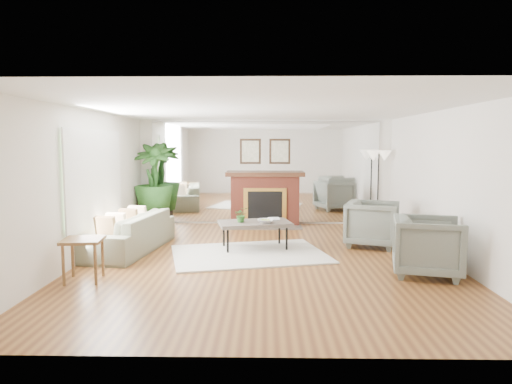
{
  "coord_description": "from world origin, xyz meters",
  "views": [
    {
      "loc": [
        0.0,
        -7.45,
        1.93
      ],
      "look_at": [
        -0.16,
        0.6,
        1.08
      ],
      "focal_mm": 32.0,
      "sensor_mm": 36.0,
      "label": 1
    }
  ],
  "objects_px": {
    "side_table": "(83,245)",
    "fireplace": "(265,198)",
    "potted_ficus": "(154,182)",
    "armchair_front": "(428,246)",
    "armchair_back": "(373,224)",
    "coffee_table": "(255,224)",
    "floor_lamp": "(379,162)",
    "sofa": "(129,232)"
  },
  "relations": [
    {
      "from": "side_table",
      "to": "fireplace",
      "type": "bearing_deg",
      "value": 60.28
    },
    {
      "from": "potted_ficus",
      "to": "side_table",
      "type": "bearing_deg",
      "value": -89.4
    },
    {
      "from": "armchair_front",
      "to": "potted_ficus",
      "type": "height_order",
      "value": "potted_ficus"
    },
    {
      "from": "armchair_back",
      "to": "armchair_front",
      "type": "distance_m",
      "value": 1.95
    },
    {
      "from": "coffee_table",
      "to": "floor_lamp",
      "type": "distance_m",
      "value": 3.8
    },
    {
      "from": "potted_ficus",
      "to": "armchair_back",
      "type": "bearing_deg",
      "value": -23.72
    },
    {
      "from": "side_table",
      "to": "floor_lamp",
      "type": "relative_size",
      "value": 0.34
    },
    {
      "from": "armchair_back",
      "to": "potted_ficus",
      "type": "height_order",
      "value": "potted_ficus"
    },
    {
      "from": "fireplace",
      "to": "sofa",
      "type": "bearing_deg",
      "value": -132.73
    },
    {
      "from": "coffee_table",
      "to": "potted_ficus",
      "type": "relative_size",
      "value": 0.72
    },
    {
      "from": "armchair_back",
      "to": "side_table",
      "type": "bearing_deg",
      "value": 135.9
    },
    {
      "from": "armchair_back",
      "to": "armchair_front",
      "type": "xyz_separation_m",
      "value": [
        0.36,
        -1.91,
        0.01
      ]
    },
    {
      "from": "armchair_front",
      "to": "sofa",
      "type": "bearing_deg",
      "value": 87.28
    },
    {
      "from": "armchair_back",
      "to": "floor_lamp",
      "type": "height_order",
      "value": "floor_lamp"
    },
    {
      "from": "sofa",
      "to": "potted_ficus",
      "type": "relative_size",
      "value": 1.18
    },
    {
      "from": "armchair_back",
      "to": "armchair_front",
      "type": "height_order",
      "value": "armchair_front"
    },
    {
      "from": "armchair_front",
      "to": "potted_ficus",
      "type": "xyz_separation_m",
      "value": [
        -4.99,
        3.95,
        0.61
      ]
    },
    {
      "from": "armchair_back",
      "to": "potted_ficus",
      "type": "relative_size",
      "value": 0.48
    },
    {
      "from": "coffee_table",
      "to": "side_table",
      "type": "distance_m",
      "value": 3.09
    },
    {
      "from": "side_table",
      "to": "floor_lamp",
      "type": "distance_m",
      "value": 6.81
    },
    {
      "from": "armchair_back",
      "to": "side_table",
      "type": "xyz_separation_m",
      "value": [
        -4.58,
        -2.28,
        0.08
      ]
    },
    {
      "from": "sofa",
      "to": "potted_ficus",
      "type": "distance_m",
      "value": 2.6
    },
    {
      "from": "floor_lamp",
      "to": "fireplace",
      "type": "bearing_deg",
      "value": 176.52
    },
    {
      "from": "sofa",
      "to": "armchair_front",
      "type": "xyz_separation_m",
      "value": [
        4.84,
        -1.45,
        0.1
      ]
    },
    {
      "from": "sofa",
      "to": "floor_lamp",
      "type": "xyz_separation_m",
      "value": [
        5.07,
        2.49,
        1.18
      ]
    },
    {
      "from": "fireplace",
      "to": "side_table",
      "type": "xyz_separation_m",
      "value": [
        -2.56,
        -4.48,
        -0.15
      ]
    },
    {
      "from": "coffee_table",
      "to": "armchair_front",
      "type": "relative_size",
      "value": 1.48
    },
    {
      "from": "fireplace",
      "to": "armchair_front",
      "type": "relative_size",
      "value": 2.14
    },
    {
      "from": "coffee_table",
      "to": "fireplace",
      "type": "bearing_deg",
      "value": 85.7
    },
    {
      "from": "sofa",
      "to": "side_table",
      "type": "height_order",
      "value": "sofa"
    },
    {
      "from": "coffee_table",
      "to": "sofa",
      "type": "relative_size",
      "value": 0.61
    },
    {
      "from": "armchair_front",
      "to": "side_table",
      "type": "distance_m",
      "value": 4.96
    },
    {
      "from": "armchair_front",
      "to": "floor_lamp",
      "type": "distance_m",
      "value": 4.1
    },
    {
      "from": "potted_ficus",
      "to": "coffee_table",
      "type": "bearing_deg",
      "value": -44.1
    },
    {
      "from": "fireplace",
      "to": "side_table",
      "type": "height_order",
      "value": "fireplace"
    },
    {
      "from": "floor_lamp",
      "to": "coffee_table",
      "type": "bearing_deg",
      "value": -140.18
    },
    {
      "from": "armchair_front",
      "to": "floor_lamp",
      "type": "relative_size",
      "value": 0.54
    },
    {
      "from": "fireplace",
      "to": "side_table",
      "type": "relative_size",
      "value": 3.38
    },
    {
      "from": "fireplace",
      "to": "armchair_back",
      "type": "bearing_deg",
      "value": -47.22
    },
    {
      "from": "armchair_back",
      "to": "sofa",
      "type": "bearing_deg",
      "value": 115.27
    },
    {
      "from": "fireplace",
      "to": "coffee_table",
      "type": "bearing_deg",
      "value": -94.3
    },
    {
      "from": "fireplace",
      "to": "armchair_front",
      "type": "height_order",
      "value": "fireplace"
    }
  ]
}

